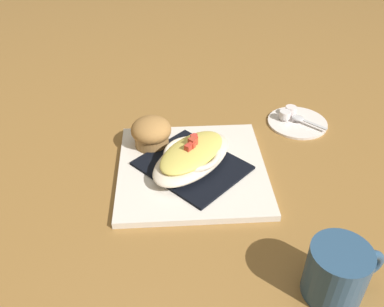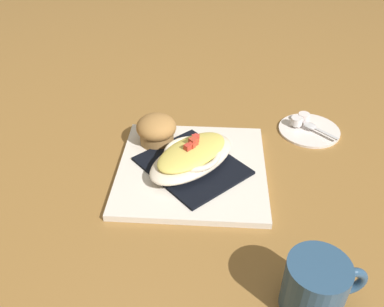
# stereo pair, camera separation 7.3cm
# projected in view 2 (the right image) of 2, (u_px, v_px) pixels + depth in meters

# --- Properties ---
(ground_plane) EXTENTS (2.60, 2.60, 0.00)m
(ground_plane) POSITION_uv_depth(u_px,v_px,m) (192.00, 172.00, 0.76)
(ground_plane) COLOR olive
(square_plate) EXTENTS (0.32, 0.32, 0.01)m
(square_plate) POSITION_uv_depth(u_px,v_px,m) (192.00, 169.00, 0.76)
(square_plate) COLOR white
(square_plate) RESTS_ON ground_plane
(folded_napkin) EXTENTS (0.23, 0.22, 0.01)m
(folded_napkin) POSITION_uv_depth(u_px,v_px,m) (192.00, 166.00, 0.75)
(folded_napkin) COLOR black
(folded_napkin) RESTS_ON square_plate
(gratin_dish) EXTENTS (0.17, 0.21, 0.05)m
(gratin_dish) POSITION_uv_depth(u_px,v_px,m) (192.00, 156.00, 0.74)
(gratin_dish) COLOR beige
(gratin_dish) RESTS_ON folded_napkin
(muffin) EXTENTS (0.08, 0.08, 0.06)m
(muffin) POSITION_uv_depth(u_px,v_px,m) (156.00, 130.00, 0.80)
(muffin) COLOR #A37642
(muffin) RESTS_ON square_plate
(coffee_mug) EXTENTS (0.11, 0.08, 0.08)m
(coffee_mug) POSITION_uv_depth(u_px,v_px,m) (315.00, 289.00, 0.52)
(coffee_mug) COLOR #2C4D6F
(coffee_mug) RESTS_ON ground_plane
(creamer_saucer) EXTENTS (0.13, 0.13, 0.01)m
(creamer_saucer) POSITION_uv_depth(u_px,v_px,m) (309.00, 129.00, 0.86)
(creamer_saucer) COLOR white
(creamer_saucer) RESTS_ON ground_plane
(spoon) EXTENTS (0.08, 0.05, 0.01)m
(spoon) POSITION_uv_depth(u_px,v_px,m) (312.00, 127.00, 0.86)
(spoon) COLOR silver
(spoon) RESTS_ON creamer_saucer
(creamer_cup_0) EXTENTS (0.02, 0.02, 0.02)m
(creamer_cup_0) POSITION_uv_depth(u_px,v_px,m) (304.00, 117.00, 0.88)
(creamer_cup_0) COLOR white
(creamer_cup_0) RESTS_ON creamer_saucer
(creamer_cup_1) EXTENTS (0.02, 0.02, 0.02)m
(creamer_cup_1) POSITION_uv_depth(u_px,v_px,m) (297.00, 121.00, 0.86)
(creamer_cup_1) COLOR silver
(creamer_cup_1) RESTS_ON creamer_saucer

